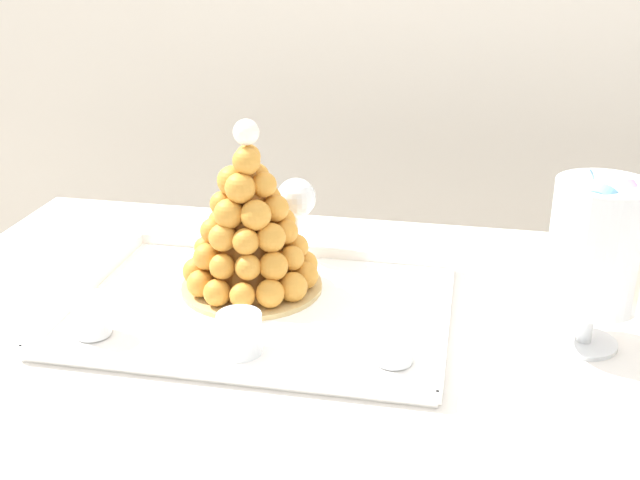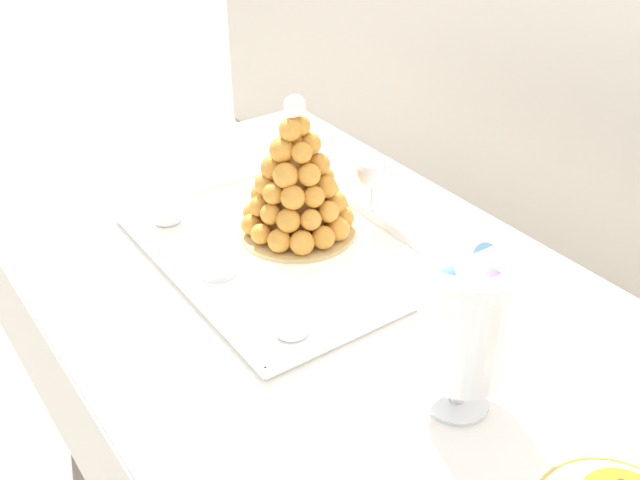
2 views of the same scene
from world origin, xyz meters
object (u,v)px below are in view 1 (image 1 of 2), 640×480
at_px(dessert_cup_mid_left, 240,335).
at_px(dessert_cup_centre, 394,345).
at_px(serving_tray, 261,308).
at_px(croquembouche, 250,229).
at_px(dessert_cup_left, 92,317).
at_px(macaron_goblet, 598,247).
at_px(wine_glass, 296,201).

bearing_deg(dessert_cup_mid_left, dessert_cup_centre, 5.00).
relative_size(serving_tray, dessert_cup_mid_left, 9.24).
bearing_deg(croquembouche, dessert_cup_left, -134.53).
distance_m(dessert_cup_mid_left, dessert_cup_centre, 0.21).
bearing_deg(macaron_goblet, wine_glass, 154.77).
bearing_deg(croquembouche, dessert_cup_mid_left, -78.94).
relative_size(dessert_cup_left, macaron_goblet, 0.23).
relative_size(croquembouche, dessert_cup_centre, 5.15).
xyz_separation_m(dessert_cup_left, dessert_cup_centre, (0.42, 0.01, -0.00)).
distance_m(dessert_cup_left, dessert_cup_centre, 0.42).
height_order(serving_tray, wine_glass, wine_glass).
relative_size(croquembouche, macaron_goblet, 1.07).
height_order(dessert_cup_mid_left, macaron_goblet, macaron_goblet).
bearing_deg(serving_tray, dessert_cup_centre, -28.12).
height_order(dessert_cup_centre, wine_glass, wine_glass).
bearing_deg(wine_glass, dessert_cup_centre, -57.47).
bearing_deg(wine_glass, dessert_cup_mid_left, -90.30).
height_order(macaron_goblet, wine_glass, macaron_goblet).
xyz_separation_m(croquembouche, dessert_cup_left, (-0.18, -0.18, -0.08)).
bearing_deg(wine_glass, dessert_cup_left, -123.49).
bearing_deg(dessert_cup_left, wine_glass, 56.51).
bearing_deg(wine_glass, croquembouche, -104.71).
bearing_deg(dessert_cup_left, dessert_cup_mid_left, -1.71).
distance_m(croquembouche, dessert_cup_left, 0.27).
height_order(croquembouche, dessert_cup_left, croquembouche).
distance_m(dessert_cup_mid_left, wine_glass, 0.34).
height_order(dessert_cup_mid_left, dessert_cup_centre, dessert_cup_mid_left).
bearing_deg(dessert_cup_mid_left, serving_tray, 93.37).
bearing_deg(dessert_cup_centre, macaron_goblet, 22.15).
relative_size(dessert_cup_left, dessert_cup_mid_left, 0.94).
bearing_deg(dessert_cup_centre, dessert_cup_mid_left, -175.00).
distance_m(dessert_cup_left, macaron_goblet, 0.70).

